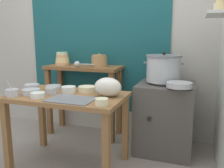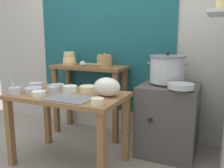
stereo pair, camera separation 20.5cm
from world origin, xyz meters
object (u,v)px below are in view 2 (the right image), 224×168
object	(u,v)px
prep_table	(68,105)
plastic_bag	(107,87)
prep_bowl_3	(70,89)
prep_bowl_5	(39,93)
prep_bowl_6	(53,89)
serving_tray	(70,99)
wide_pan	(181,86)
prep_bowl_1	(88,88)
steamer_pot	(167,69)
prep_bowl_7	(97,101)
prep_bowl_0	(34,90)
back_shelf_table	(90,83)
ladle	(84,64)
prep_bowl_2	(57,86)
prep_bowl_8	(15,90)
bowl_stack_enamel	(70,59)
prep_bowl_4	(36,86)
stove_block	(168,119)
clay_pot	(105,61)

from	to	relation	value
prep_table	plastic_bag	xyz separation A→B (m)	(0.39, 0.06, 0.20)
prep_bowl_3	prep_bowl_5	xyz separation A→B (m)	(-0.16, -0.27, -0.01)
prep_bowl_6	serving_tray	bearing A→B (deg)	-25.25
wide_pan	prep_bowl_1	xyz separation A→B (m)	(-0.87, -0.22, -0.06)
serving_tray	steamer_pot	bearing A→B (deg)	50.73
prep_bowl_5	prep_bowl_7	size ratio (longest dim) A/B	1.21
prep_table	prep_bowl_0	world-z (taller)	prep_bowl_0
prep_bowl_3	prep_bowl_7	distance (m)	0.56
back_shelf_table	ladle	xyz separation A→B (m)	(-0.02, -0.11, 0.26)
prep_bowl_2	prep_bowl_8	bearing A→B (deg)	-114.62
back_shelf_table	prep_bowl_0	distance (m)	0.90
prep_table	prep_bowl_6	distance (m)	0.21
serving_tray	prep_bowl_8	bearing A→B (deg)	-173.83
steamer_pot	bowl_stack_enamel	distance (m)	1.32
prep_table	prep_bowl_8	xyz separation A→B (m)	(-0.44, -0.23, 0.15)
serving_tray	prep_bowl_2	xyz separation A→B (m)	(-0.39, 0.34, 0.02)
prep_bowl_5	prep_bowl_4	bearing A→B (deg)	135.47
prep_bowl_4	prep_bowl_7	distance (m)	0.92
serving_tray	wide_pan	distance (m)	1.04
bowl_stack_enamel	prep_bowl_0	bearing A→B (deg)	-78.55
prep_bowl_3	prep_bowl_4	distance (m)	0.41
prep_bowl_4	prep_bowl_8	xyz separation A→B (m)	(-0.01, -0.27, 0.00)
prep_bowl_3	prep_bowl_7	bearing A→B (deg)	-33.30
prep_bowl_4	bowl_stack_enamel	bearing A→B (deg)	96.00
stove_block	wide_pan	xyz separation A→B (m)	(0.15, -0.25, 0.42)
prep_bowl_7	bowl_stack_enamel	bearing A→B (deg)	132.89
bowl_stack_enamel	prep_bowl_7	distance (m)	1.42
clay_pot	prep_bowl_6	distance (m)	0.85
bowl_stack_enamel	prep_bowl_8	xyz separation A→B (m)	(0.06, -1.02, -0.22)
prep_bowl_0	serving_tray	bearing A→B (deg)	-6.67
prep_bowl_2	prep_bowl_0	bearing A→B (deg)	-102.81
ladle	prep_bowl_2	xyz separation A→B (m)	(-0.04, -0.49, -0.19)
serving_tray	prep_bowl_8	xyz separation A→B (m)	(-0.58, -0.06, 0.03)
wide_pan	prep_bowl_0	bearing A→B (deg)	-158.98
clay_pot	prep_bowl_7	distance (m)	1.12
clay_pot	ladle	xyz separation A→B (m)	(-0.23, -0.11, -0.04)
prep_bowl_1	plastic_bag	bearing A→B (deg)	-22.83
bowl_stack_enamel	prep_bowl_7	size ratio (longest dim) A/B	1.73
prep_bowl_5	bowl_stack_enamel	bearing A→B (deg)	107.99
back_shelf_table	stove_block	world-z (taller)	back_shelf_table
prep_bowl_6	prep_bowl_7	world-z (taller)	prep_bowl_6
steamer_pot	prep_bowl_6	size ratio (longest dim) A/B	4.00
prep_table	wide_pan	size ratio (longest dim) A/B	4.50
prep_bowl_5	prep_bowl_6	xyz separation A→B (m)	(0.03, 0.17, 0.01)
prep_bowl_0	back_shelf_table	bearing A→B (deg)	81.97
bowl_stack_enamel	prep_bowl_1	size ratio (longest dim) A/B	1.07
ladle	prep_bowl_0	distance (m)	0.80
prep_bowl_0	prep_table	bearing A→B (deg)	19.94
steamer_pot	serving_tray	world-z (taller)	steamer_pot
plastic_bag	prep_bowl_5	xyz separation A→B (m)	(-0.58, -0.26, -0.06)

